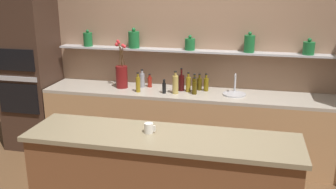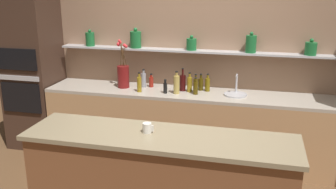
{
  "view_description": "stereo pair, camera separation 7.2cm",
  "coord_description": "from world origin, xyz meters",
  "px_view_note": "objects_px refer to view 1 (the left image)",
  "views": [
    {
      "loc": [
        0.69,
        -3.24,
        2.25
      ],
      "look_at": [
        -0.13,
        0.41,
        1.13
      ],
      "focal_mm": 40.0,
      "sensor_mm": 36.0,
      "label": 1
    },
    {
      "loc": [
        0.76,
        -3.23,
        2.25
      ],
      "look_at": [
        -0.13,
        0.41,
        1.13
      ],
      "focal_mm": 40.0,
      "sensor_mm": 36.0,
      "label": 2
    }
  ],
  "objects_px": {
    "bottle_oil_9": "(194,85)",
    "bottle_wine_8": "(181,82)",
    "bottle_sauce_2": "(150,82)",
    "coffee_mug": "(149,128)",
    "flower_vase": "(122,75)",
    "bottle_oil_5": "(188,84)",
    "bottle_sauce_6": "(164,87)",
    "bottle_oil_0": "(206,84)",
    "bottle_spirit_7": "(142,80)",
    "bottle_spirit_1": "(175,84)",
    "sink_fixture": "(234,93)",
    "bottle_oil_4": "(199,84)",
    "oven_tower": "(30,74)",
    "bottle_oil_10": "(194,88)",
    "bottle_oil_3": "(138,84)"
  },
  "relations": [
    {
      "from": "bottle_oil_9",
      "to": "bottle_wine_8",
      "type": "bearing_deg",
      "value": 168.32
    },
    {
      "from": "bottle_sauce_2",
      "to": "coffee_mug",
      "type": "xyz_separation_m",
      "value": [
        0.48,
        -1.76,
        0.07
      ]
    },
    {
      "from": "flower_vase",
      "to": "bottle_oil_5",
      "type": "bearing_deg",
      "value": -0.18
    },
    {
      "from": "bottle_sauce_2",
      "to": "bottle_wine_8",
      "type": "xyz_separation_m",
      "value": [
        0.44,
        -0.08,
        0.03
      ]
    },
    {
      "from": "flower_vase",
      "to": "bottle_sauce_6",
      "type": "height_order",
      "value": "flower_vase"
    },
    {
      "from": "bottle_oil_0",
      "to": "bottle_spirit_7",
      "type": "distance_m",
      "value": 0.85
    },
    {
      "from": "bottle_spirit_1",
      "to": "bottle_spirit_7",
      "type": "distance_m",
      "value": 0.52
    },
    {
      "from": "sink_fixture",
      "to": "bottle_oil_4",
      "type": "height_order",
      "value": "sink_fixture"
    },
    {
      "from": "flower_vase",
      "to": "bottle_sauce_2",
      "type": "height_order",
      "value": "flower_vase"
    },
    {
      "from": "bottle_oil_5",
      "to": "bottle_spirit_7",
      "type": "relative_size",
      "value": 1.04
    },
    {
      "from": "oven_tower",
      "to": "coffee_mug",
      "type": "height_order",
      "value": "oven_tower"
    },
    {
      "from": "bottle_sauce_2",
      "to": "bottle_spirit_7",
      "type": "xyz_separation_m",
      "value": [
        -0.1,
        -0.03,
        0.03
      ]
    },
    {
      "from": "bottle_spirit_1",
      "to": "bottle_sauce_2",
      "type": "relative_size",
      "value": 1.59
    },
    {
      "from": "bottle_spirit_1",
      "to": "bottle_oil_5",
      "type": "xyz_separation_m",
      "value": [
        0.14,
        0.11,
        -0.02
      ]
    },
    {
      "from": "bottle_oil_4",
      "to": "sink_fixture",
      "type": "bearing_deg",
      "value": -15.01
    },
    {
      "from": "bottle_sauce_2",
      "to": "bottle_oil_5",
      "type": "distance_m",
      "value": 0.55
    },
    {
      "from": "oven_tower",
      "to": "sink_fixture",
      "type": "bearing_deg",
      "value": 0.26
    },
    {
      "from": "bottle_oil_10",
      "to": "coffee_mug",
      "type": "bearing_deg",
      "value": -95.54
    },
    {
      "from": "bottle_sauce_2",
      "to": "bottle_wine_8",
      "type": "height_order",
      "value": "bottle_wine_8"
    },
    {
      "from": "sink_fixture",
      "to": "coffee_mug",
      "type": "distance_m",
      "value": 1.76
    },
    {
      "from": "bottle_oil_10",
      "to": "coffee_mug",
      "type": "distance_m",
      "value": 1.57
    },
    {
      "from": "bottle_oil_10",
      "to": "bottle_oil_9",
      "type": "bearing_deg",
      "value": 99.33
    },
    {
      "from": "bottle_oil_0",
      "to": "coffee_mug",
      "type": "relative_size",
      "value": 2.35
    },
    {
      "from": "sink_fixture",
      "to": "bottle_sauce_2",
      "type": "bearing_deg",
      "value": 173.93
    },
    {
      "from": "bottle_spirit_1",
      "to": "bottle_oil_3",
      "type": "relative_size",
      "value": 1.12
    },
    {
      "from": "bottle_oil_0",
      "to": "coffee_mug",
      "type": "height_order",
      "value": "bottle_oil_0"
    },
    {
      "from": "bottle_oil_10",
      "to": "bottle_oil_4",
      "type": "bearing_deg",
      "value": 80.55
    },
    {
      "from": "bottle_oil_3",
      "to": "bottle_oil_5",
      "type": "bearing_deg",
      "value": 13.94
    },
    {
      "from": "bottle_oil_0",
      "to": "bottle_sauce_6",
      "type": "distance_m",
      "value": 0.54
    },
    {
      "from": "bottle_sauce_6",
      "to": "coffee_mug",
      "type": "height_order",
      "value": "coffee_mug"
    },
    {
      "from": "sink_fixture",
      "to": "bottle_oil_3",
      "type": "xyz_separation_m",
      "value": [
        -1.19,
        -0.14,
        0.08
      ]
    },
    {
      "from": "bottle_spirit_7",
      "to": "bottle_wine_8",
      "type": "bearing_deg",
      "value": -5.03
    },
    {
      "from": "bottle_sauce_6",
      "to": "sink_fixture",
      "type": "bearing_deg",
      "value": 8.21
    },
    {
      "from": "bottle_spirit_1",
      "to": "bottle_oil_9",
      "type": "bearing_deg",
      "value": 26.1
    },
    {
      "from": "bottle_oil_3",
      "to": "coffee_mug",
      "type": "distance_m",
      "value": 1.6
    },
    {
      "from": "bottle_oil_5",
      "to": "bottle_wine_8",
      "type": "height_order",
      "value": "bottle_wine_8"
    },
    {
      "from": "flower_vase",
      "to": "bottle_oil_10",
      "type": "xyz_separation_m",
      "value": [
        0.98,
        -0.09,
        -0.09
      ]
    },
    {
      "from": "bottle_oil_3",
      "to": "bottle_wine_8",
      "type": "relative_size",
      "value": 0.86
    },
    {
      "from": "bottle_sauce_2",
      "to": "bottle_spirit_7",
      "type": "relative_size",
      "value": 0.74
    },
    {
      "from": "bottle_oil_0",
      "to": "bottle_oil_4",
      "type": "distance_m",
      "value": 0.09
    },
    {
      "from": "flower_vase",
      "to": "bottle_oil_3",
      "type": "bearing_deg",
      "value": -29.95
    },
    {
      "from": "bottle_sauce_2",
      "to": "bottle_oil_10",
      "type": "bearing_deg",
      "value": -17.43
    },
    {
      "from": "bottle_oil_9",
      "to": "coffee_mug",
      "type": "relative_size",
      "value": 2.46
    },
    {
      "from": "bottle_oil_10",
      "to": "bottle_spirit_7",
      "type": "bearing_deg",
      "value": 167.04
    },
    {
      "from": "oven_tower",
      "to": "bottle_sauce_2",
      "type": "height_order",
      "value": "oven_tower"
    },
    {
      "from": "flower_vase",
      "to": "bottle_wine_8",
      "type": "bearing_deg",
      "value": 2.02
    },
    {
      "from": "bottle_spirit_1",
      "to": "coffee_mug",
      "type": "height_order",
      "value": "bottle_spirit_1"
    },
    {
      "from": "bottle_spirit_7",
      "to": "bottle_oil_0",
      "type": "bearing_deg",
      "value": 0.44
    },
    {
      "from": "bottle_wine_8",
      "to": "bottle_oil_5",
      "type": "bearing_deg",
      "value": -17.82
    },
    {
      "from": "bottle_oil_0",
      "to": "bottle_oil_3",
      "type": "height_order",
      "value": "bottle_oil_3"
    }
  ]
}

